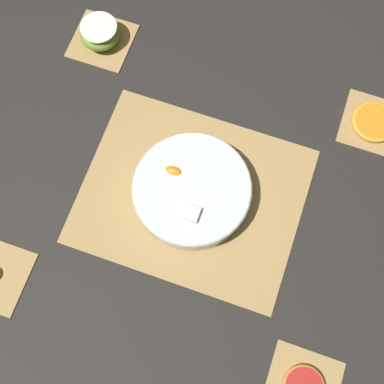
% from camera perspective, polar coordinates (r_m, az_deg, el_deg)
% --- Properties ---
extents(ground_plane, '(6.00, 6.00, 0.00)m').
position_cam_1_polar(ground_plane, '(1.10, 0.00, -0.43)').
color(ground_plane, black).
extents(bamboo_mat_center, '(0.45, 0.36, 0.01)m').
position_cam_1_polar(bamboo_mat_center, '(1.10, 0.00, -0.38)').
color(bamboo_mat_center, '#A8844C').
rests_on(bamboo_mat_center, ground_plane).
extents(coaster_mat_far_left, '(0.13, 0.13, 0.01)m').
position_cam_1_polar(coaster_mat_far_left, '(1.28, -9.57, 15.66)').
color(coaster_mat_far_left, '#A8844C').
rests_on(coaster_mat_far_left, ground_plane).
extents(coaster_mat_far_right, '(0.13, 0.13, 0.01)m').
position_cam_1_polar(coaster_mat_far_right, '(1.22, 18.74, 6.94)').
color(coaster_mat_far_right, '#A8844C').
rests_on(coaster_mat_far_right, ground_plane).
extents(fruit_salad_bowl, '(0.24, 0.24, 0.06)m').
position_cam_1_polar(fruit_salad_bowl, '(1.07, 0.00, 0.17)').
color(fruit_salad_bowl, silver).
rests_on(fruit_salad_bowl, bamboo_mat_center).
extents(apple_half, '(0.09, 0.09, 0.05)m').
position_cam_1_polar(apple_half, '(1.25, -9.78, 16.37)').
color(apple_half, '#7FAD38').
rests_on(apple_half, coaster_mat_far_left).
extents(orange_slice_whole, '(0.10, 0.10, 0.01)m').
position_cam_1_polar(orange_slice_whole, '(1.22, 18.86, 7.10)').
color(orange_slice_whole, orange).
rests_on(orange_slice_whole, coaster_mat_far_right).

